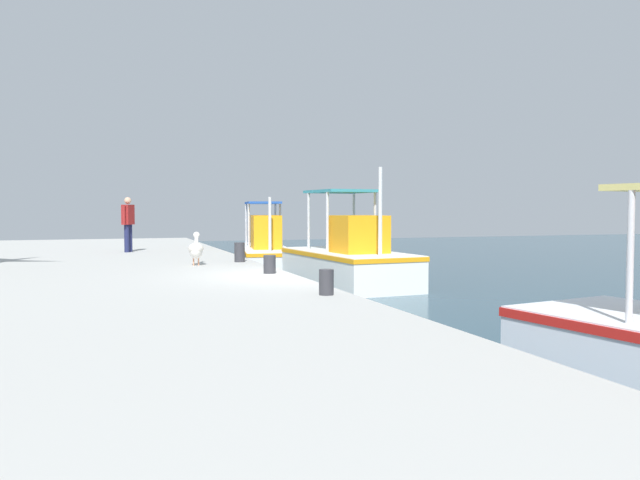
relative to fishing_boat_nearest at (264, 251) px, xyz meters
The scene contains 8 objects.
quay_pier 12.09m from the fishing_boat_nearest, 34.32° to the right, with size 36.00×10.00×0.80m, color #B2B2AD.
fishing_boat_nearest is the anchor object (origin of this frame).
fishing_boat_second 6.06m from the fishing_boat_nearest, ahead, with size 5.22×2.57×3.27m.
pelican 7.84m from the fishing_boat_nearest, 26.52° to the right, with size 0.97×0.47×0.82m.
fisherman_standing 5.20m from the fishing_boat_nearest, 73.29° to the right, with size 0.58×0.43×1.76m.
mooring_bollard_nearest 6.75m from the fishing_boat_nearest, 19.63° to the right, with size 0.27×0.27×0.51m, color #333338.
mooring_bollard_second 9.73m from the fishing_boat_nearest, 13.45° to the right, with size 0.27×0.27×0.40m, color #333338.
mooring_bollard_third 13.32m from the fishing_boat_nearest, ahead, with size 0.24×0.24×0.42m, color #333338.
Camera 1 is at (12.93, -3.95, 2.22)m, focal length 36.04 mm.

